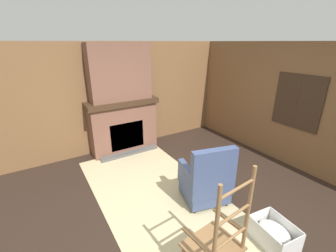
% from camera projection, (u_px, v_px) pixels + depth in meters
% --- Properties ---
extents(ground_plane, '(14.00, 14.00, 0.00)m').
position_uv_depth(ground_plane, '(185.00, 211.00, 3.32)').
color(ground_plane, '#2D2119').
extents(wood_panel_wall_left, '(0.06, 5.75, 2.36)m').
position_uv_depth(wood_panel_wall_left, '(118.00, 98.00, 4.98)').
color(wood_panel_wall_left, brown).
rests_on(wood_panel_wall_left, ground).
extents(wood_panel_wall_back, '(5.75, 0.09, 2.36)m').
position_uv_depth(wood_panel_wall_back, '(300.00, 108.00, 4.18)').
color(wood_panel_wall_back, brown).
rests_on(wood_panel_wall_back, ground).
extents(fireplace_hearth, '(0.63, 1.54, 1.18)m').
position_uv_depth(fireplace_hearth, '(124.00, 126.00, 4.99)').
color(fireplace_hearth, brown).
rests_on(fireplace_hearth, ground).
extents(chimney_breast, '(0.37, 1.27, 1.15)m').
position_uv_depth(chimney_breast, '(119.00, 72.00, 4.58)').
color(chimney_breast, brown).
rests_on(chimney_breast, fireplace_hearth).
extents(area_rug, '(3.44, 1.75, 0.01)m').
position_uv_depth(area_rug, '(157.00, 195.00, 3.65)').
color(area_rug, '#C6B789').
rests_on(area_rug, ground).
extents(armchair, '(0.76, 0.79, 0.99)m').
position_uv_depth(armchair, '(206.00, 181.00, 3.40)').
color(armchair, '#3D4C75').
rests_on(armchair, ground).
extents(rocking_chair, '(0.84, 0.55, 1.36)m').
position_uv_depth(rocking_chair, '(216.00, 248.00, 2.20)').
color(rocking_chair, olive).
rests_on(rocking_chair, ground).
extents(firewood_stack, '(0.46, 0.48, 0.24)m').
position_uv_depth(firewood_stack, '(209.00, 162.00, 4.47)').
color(firewood_stack, brown).
rests_on(firewood_stack, ground).
extents(laundry_basket, '(0.55, 0.44, 0.29)m').
position_uv_depth(laundry_basket, '(274.00, 234.00, 2.74)').
color(laundry_basket, white).
rests_on(laundry_basket, ground).
extents(oil_lamp_vase, '(0.12, 0.12, 0.27)m').
position_uv_depth(oil_lamp_vase, '(111.00, 96.00, 4.69)').
color(oil_lamp_vase, '#99B29E').
rests_on(oil_lamp_vase, fireplace_hearth).
extents(storage_case, '(0.16, 0.28, 0.13)m').
position_uv_depth(storage_case, '(138.00, 94.00, 5.00)').
color(storage_case, brown).
rests_on(storage_case, fireplace_hearth).
extents(decorative_plate_on_mantel, '(0.07, 0.27, 0.27)m').
position_uv_depth(decorative_plate_on_mantel, '(121.00, 93.00, 4.80)').
color(decorative_plate_on_mantel, gold).
rests_on(decorative_plate_on_mantel, fireplace_hearth).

